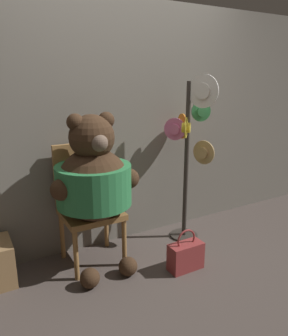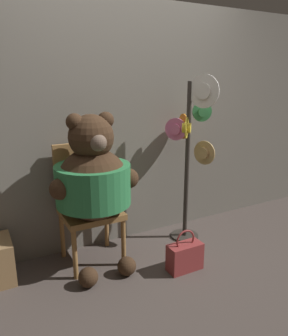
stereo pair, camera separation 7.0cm
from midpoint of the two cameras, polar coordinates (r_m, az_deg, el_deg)
name	(u,v)px [view 2 (the right image)]	position (r m, az deg, el deg)	size (l,w,h in m)	color
ground_plane	(148,260)	(3.06, 1.41, -15.66)	(14.00, 14.00, 0.00)	#4C423D
wall_back	(121,126)	(3.14, -3.44, 7.24)	(8.00, 0.10, 2.27)	slate
chair	(87,199)	(2.91, -9.18, -5.43)	(0.49, 0.45, 1.04)	#9E703D
teddy_bear	(93,180)	(2.69, -8.09, -2.05)	(0.74, 0.66, 1.32)	#3D2819
hat_display_rack	(191,148)	(3.15, 8.78, 3.48)	(0.37, 0.53, 1.62)	#332D28
handbag_on_ground	(185,256)	(2.89, 7.84, -14.96)	(0.30, 0.14, 0.37)	maroon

